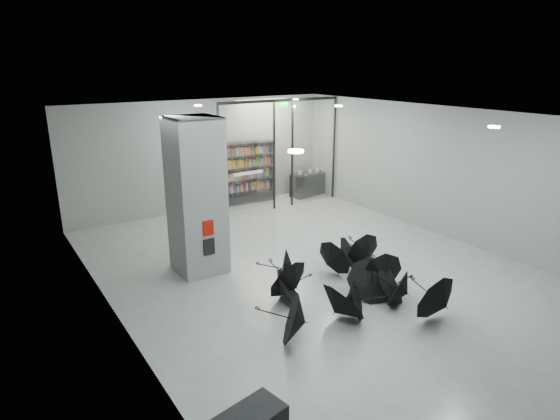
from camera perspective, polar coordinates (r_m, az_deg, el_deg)
room at (r=11.45m, az=5.43°, el=5.27°), size 14.00×14.02×4.01m
column at (r=12.07m, az=-10.07°, el=1.58°), size 1.20×1.20×4.00m
fire_cabinet at (r=11.72m, az=-8.68°, el=-2.16°), size 0.28×0.04×0.38m
info_panel at (r=11.90m, az=-8.57°, el=-4.43°), size 0.30×0.03×0.42m
exit_sign at (r=16.95m, az=0.52°, el=12.62°), size 0.30×0.06×0.15m
glass_partition at (r=17.32m, az=0.11°, el=7.26°), size 5.06×0.08×4.00m
bookshelf at (r=18.19m, az=-4.01°, el=4.51°), size 2.18×0.61×2.37m
shop_counter at (r=19.38m, az=3.43°, el=3.14°), size 1.63×0.87×0.93m
umbrella_cluster at (r=11.01m, az=8.23°, el=-9.35°), size 4.67×4.39×1.31m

